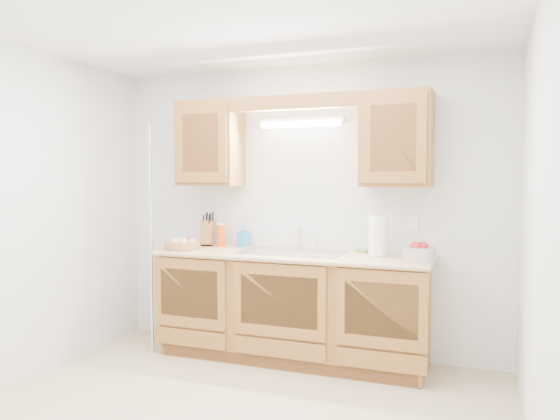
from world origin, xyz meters
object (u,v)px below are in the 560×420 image
at_px(fruit_basket, 182,244).
at_px(paper_towel, 378,236).
at_px(knife_block, 208,233).
at_px(apple_bowl, 419,252).

relative_size(fruit_basket, paper_towel, 0.95).
distance_m(knife_block, paper_towel, 1.60).
height_order(knife_block, apple_bowl, knife_block).
bearing_deg(paper_towel, fruit_basket, -174.36).
height_order(knife_block, paper_towel, paper_towel).
height_order(fruit_basket, apple_bowl, apple_bowl).
relative_size(paper_towel, apple_bowl, 1.19).
bearing_deg(apple_bowl, knife_block, 173.34).
xyz_separation_m(knife_block, paper_towel, (1.60, -0.13, 0.04)).
relative_size(knife_block, apple_bowl, 1.02).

